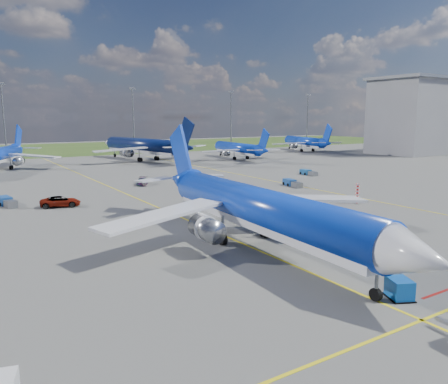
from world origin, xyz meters
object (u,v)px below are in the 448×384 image
bg_jet_ene (304,151)px  warning_post (357,194)px  baggage_tug_e (308,173)px  main_airliner (259,248)px  service_car_b (60,202)px  service_car_c (142,181)px  uld_container (399,289)px  baggage_tug_c (6,202)px  baggage_tug_w (292,183)px  bg_jet_n (142,160)px  bg_jet_ne (237,159)px

bg_jet_ene → warning_post: bearing=67.3°
bg_jet_ene → baggage_tug_e: bearing=63.7°
main_airliner → baggage_tug_e: 56.77m
baggage_tug_e → main_airliner: bearing=-132.5°
service_car_b → service_car_c: bearing=-40.2°
warning_post → service_car_b: bearing=151.0°
bg_jet_ene → uld_container: 137.31m
service_car_b → baggage_tug_c: bearing=65.1°
bg_jet_ene → baggage_tug_w: size_ratio=7.21×
service_car_b → baggage_tug_w: 40.60m
bg_jet_n → baggage_tug_w: (5.04, -61.35, 0.55)m
warning_post → uld_container: 34.90m
uld_container → baggage_tug_w: (27.22, 42.93, -0.16)m
bg_jet_n → uld_container: size_ratio=26.74×
uld_container → baggage_tug_w: uld_container is taller
warning_post → uld_container: bearing=-134.1°
bg_jet_ne → baggage_tug_c: (-68.34, -42.32, 0.56)m
bg_jet_ne → uld_container: 105.13m
service_car_b → baggage_tug_e: (54.05, 7.40, -0.24)m
bg_jet_ene → uld_container: (-87.47, -105.84, 0.71)m
warning_post → bg_jet_ne: (24.37, 68.14, -1.50)m
bg_jet_n → baggage_tug_w: bg_jet_n is taller
warning_post → baggage_tug_c: size_ratio=0.54×
service_car_c → warning_post: bearing=-32.9°
service_car_b → service_car_c: service_car_b is taller
uld_container → baggage_tug_e: (40.78, 53.28, -0.18)m
uld_container → main_airliner: bearing=118.9°
main_airliner → baggage_tug_w: 39.81m
bg_jet_ne → baggage_tug_e: bearing=84.6°
bg_jet_ene → service_car_b: size_ratio=7.11×
uld_container → baggage_tug_w: size_ratio=0.33×
main_airliner → bg_jet_n: bearing=78.1°
main_airliner → warning_post: bearing=24.4°
bg_jet_n → bg_jet_ene: bearing=169.3°
warning_post → main_airliner: (-25.38, -10.10, -1.50)m
uld_container → service_car_b: service_car_b is taller
bg_jet_ne → bg_jet_ene: bearing=-156.2°
warning_post → main_airliner: bearing=-158.3°
main_airliner → baggage_tug_c: 40.44m
bg_jet_ene → baggage_tug_e: size_ratio=7.67×
uld_container → service_car_c: bearing=110.6°
baggage_tug_w → baggage_tug_e: size_ratio=1.06×
main_airliner → bg_jet_ne: bearing=60.2°
service_car_b → baggage_tug_c: (-6.43, 4.98, -0.19)m
bg_jet_ene → main_airliner: size_ratio=0.90×
service_car_b → baggage_tug_w: service_car_b is taller
uld_container → baggage_tug_c: bearing=135.9°
warning_post → baggage_tug_c: (-43.97, 25.81, -0.94)m
bg_jet_ne → baggage_tug_e: bg_jet_ne is taller
baggage_tug_e → service_car_b: bearing=-167.1°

